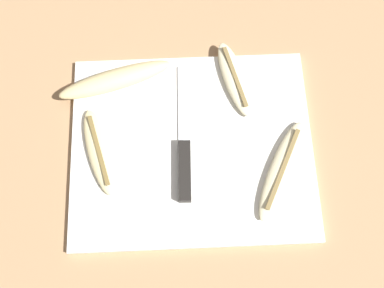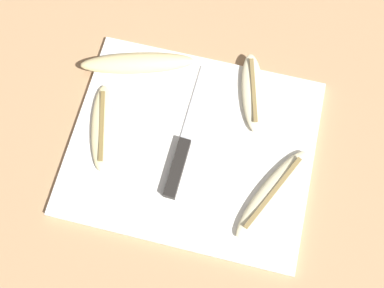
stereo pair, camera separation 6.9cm
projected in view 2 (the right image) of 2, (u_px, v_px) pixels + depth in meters
ground_plane at (192, 148)px, 0.78m from camera, size 4.00×4.00×0.00m
cutting_board at (192, 147)px, 0.78m from camera, size 0.42×0.35×0.01m
knife at (181, 154)px, 0.76m from camera, size 0.03×0.25×0.02m
banana_soft_right at (103, 127)px, 0.78m from camera, size 0.08×0.16×0.02m
banana_pale_long at (272, 193)px, 0.74m from camera, size 0.12×0.19×0.02m
banana_mellow_near at (137, 63)px, 0.81m from camera, size 0.21×0.10×0.03m
banana_bright_far at (253, 92)px, 0.80m from camera, size 0.08×0.16×0.02m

